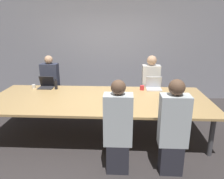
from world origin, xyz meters
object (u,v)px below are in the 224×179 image
laptop_far_right (154,86)px  cup_far_right (142,88)px  person_far_right (150,86)px  person_near_right (173,129)px  person_near_midright (118,129)px  laptop_far_left (46,84)px  person_far_left (51,85)px  stapler (109,101)px  laptop_near_right (173,110)px  cup_far_left (34,86)px  laptop_near_midright (121,107)px  bottle_far_left (56,85)px

laptop_far_right → cup_far_right: bearing=-162.6°
person_far_right → person_near_right: size_ratio=1.00×
cup_far_right → person_near_right: 1.73m
person_near_right → person_near_midright: 0.77m
laptop_far_left → person_far_left: 0.50m
person_far_left → person_near_midright: (1.70, -2.26, 0.01)m
stapler → person_far_right: bearing=67.2°
laptop_near_right → cup_far_left: bearing=-25.0°
person_far_left → person_near_right: person_near_right is taller
cup_far_left → laptop_near_midright: (1.92, -1.21, 0.04)m
bottle_far_left → person_far_left: bearing=118.8°
cup_far_right → laptop_near_midright: bearing=-110.0°
cup_far_left → laptop_near_right: laptop_near_right is taller
cup_far_right → laptop_far_left: bearing=178.1°
cup_far_right → stapler: (-0.65, -0.81, -0.02)m
cup_far_left → laptop_far_right: laptop_far_right is taller
cup_far_right → person_near_right: (0.30, -1.70, -0.10)m
person_far_left → stapler: bearing=-41.8°
bottle_far_left → cup_far_right: 1.85m
laptop_near_midright → laptop_far_left: bearing=-37.5°
laptop_far_right → laptop_near_right: laptop_far_right is taller
laptop_far_left → stapler: (1.44, -0.88, -0.05)m
laptop_near_right → person_near_right: 0.46m
laptop_near_right → stapler: bearing=-23.9°
cup_far_right → person_near_midright: person_near_midright is taller
person_far_left → person_near_midright: size_ratio=0.99×
cup_far_left → cup_far_right: size_ratio=0.84×
laptop_near_right → person_near_midright: size_ratio=0.26×
cup_far_left → cup_far_right: 2.36m
laptop_near_midright → laptop_near_right: bearing=175.4°
cup_far_left → bottle_far_left: size_ratio=0.36×
laptop_far_left → laptop_far_right: laptop_far_right is taller
person_far_right → laptop_near_midright: person_far_right is taller
laptop_far_left → person_far_left: (-0.07, 0.47, -0.14)m
laptop_far_left → laptop_far_right: 2.35m
laptop_near_right → stapler: size_ratio=2.30×
person_far_left → cup_far_right: (2.17, -0.54, 0.12)m
person_far_right → cup_far_right: (-0.23, -0.45, 0.09)m
person_near_right → laptop_far_left: bearing=-36.6°
cup_far_right → person_near_right: person_near_right is taller
laptop_far_left → laptop_near_right: laptop_far_left is taller
person_far_left → laptop_far_left: bearing=-81.4°
cup_far_left → stapler: cup_far_left is taller
person_far_left → laptop_far_right: size_ratio=4.14×
cup_far_left → person_near_midright: person_near_midright is taller
laptop_far_right → person_far_left: bearing=169.1°
bottle_far_left → laptop_far_right: bearing=3.0°
person_far_left → laptop_far_right: bearing=-10.9°
laptop_far_right → person_far_right: (-0.02, 0.37, -0.12)m
laptop_far_right → laptop_far_left: bearing=-179.8°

